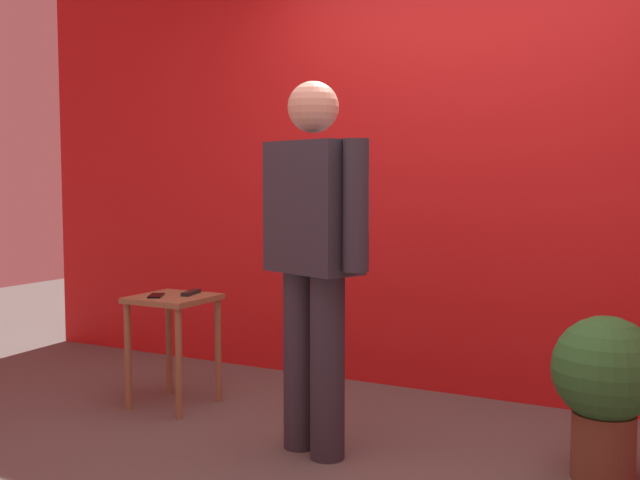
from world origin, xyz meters
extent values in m
cube|color=red|center=(0.00, 1.54, 1.35)|extent=(6.25, 0.12, 2.69)
cylinder|color=#2D2D38|center=(-0.36, 0.29, 0.42)|extent=(0.20, 0.20, 0.83)
cylinder|color=#2D2D38|center=(-0.18, 0.22, 0.42)|extent=(0.20, 0.20, 0.83)
cube|color=#2D2D38|center=(-0.27, 0.25, 1.12)|extent=(0.50, 0.37, 0.59)
cube|color=silver|center=(-0.23, 0.36, 1.15)|extent=(0.12, 0.06, 0.49)
cube|color=#B2333D|center=(-0.23, 0.37, 1.14)|extent=(0.04, 0.02, 0.45)
cylinder|color=#2D2D38|center=(-0.53, 0.35, 1.14)|extent=(0.14, 0.14, 0.56)
cylinder|color=#2D2D38|center=(-0.01, 0.16, 1.14)|extent=(0.14, 0.14, 0.56)
sphere|color=tan|center=(-0.27, 0.25, 1.57)|extent=(0.23, 0.23, 0.23)
cube|color=olive|center=(-1.30, 0.53, 0.60)|extent=(0.41, 0.41, 0.03)
cylinder|color=olive|center=(-1.47, 0.36, 0.29)|extent=(0.04, 0.04, 0.58)
cylinder|color=olive|center=(-1.13, 0.36, 0.29)|extent=(0.04, 0.04, 0.58)
cylinder|color=olive|center=(-1.47, 0.71, 0.29)|extent=(0.04, 0.04, 0.58)
cylinder|color=olive|center=(-1.13, 0.71, 0.29)|extent=(0.04, 0.04, 0.58)
cube|color=black|center=(-1.36, 0.47, 0.62)|extent=(0.13, 0.16, 0.01)
cube|color=black|center=(-1.24, 0.62, 0.62)|extent=(0.08, 0.18, 0.02)
cylinder|color=brown|center=(0.94, 0.55, 0.14)|extent=(0.26, 0.26, 0.28)
sphere|color=#2D7233|center=(0.94, 0.55, 0.47)|extent=(0.44, 0.44, 0.44)
camera|label=1|loc=(1.38, -2.77, 1.25)|focal=43.26mm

